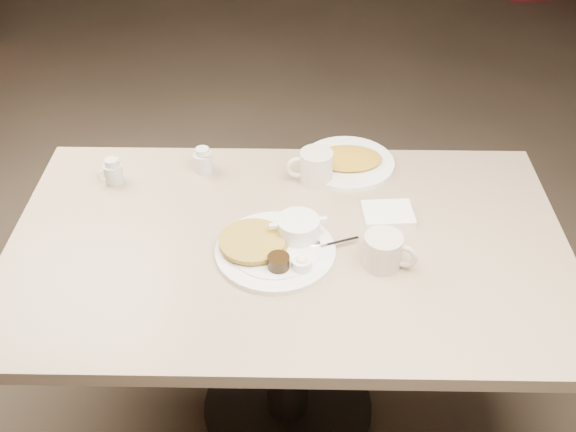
{
  "coord_description": "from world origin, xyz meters",
  "views": [
    {
      "loc": [
        0.02,
        -1.36,
        1.93
      ],
      "look_at": [
        0.0,
        0.02,
        0.82
      ],
      "focal_mm": 42.03,
      "sensor_mm": 36.0,
      "label": 1
    }
  ],
  "objects_px": {
    "creamer_left": "(113,172)",
    "creamer_right": "(203,161)",
    "hash_plate": "(348,161)",
    "main_plate": "(277,244)",
    "diner_table": "(288,286)",
    "coffee_mug_near": "(384,251)",
    "coffee_mug_far": "(315,167)"
  },
  "relations": [
    {
      "from": "main_plate",
      "to": "coffee_mug_far",
      "type": "bearing_deg",
      "value": 71.92
    },
    {
      "from": "creamer_left",
      "to": "creamer_right",
      "type": "distance_m",
      "value": 0.27
    },
    {
      "from": "diner_table",
      "to": "main_plate",
      "type": "bearing_deg",
      "value": -126.48
    },
    {
      "from": "coffee_mug_far",
      "to": "diner_table",
      "type": "bearing_deg",
      "value": -105.11
    },
    {
      "from": "diner_table",
      "to": "creamer_left",
      "type": "height_order",
      "value": "creamer_left"
    },
    {
      "from": "creamer_right",
      "to": "coffee_mug_far",
      "type": "bearing_deg",
      "value": -8.07
    },
    {
      "from": "hash_plate",
      "to": "coffee_mug_far",
      "type": "bearing_deg",
      "value": -140.37
    },
    {
      "from": "main_plate",
      "to": "hash_plate",
      "type": "bearing_deg",
      "value": 62.77
    },
    {
      "from": "creamer_right",
      "to": "hash_plate",
      "type": "relative_size",
      "value": 0.28
    },
    {
      "from": "creamer_right",
      "to": "diner_table",
      "type": "bearing_deg",
      "value": -51.1
    },
    {
      "from": "hash_plate",
      "to": "main_plate",
      "type": "bearing_deg",
      "value": -117.23
    },
    {
      "from": "coffee_mug_far",
      "to": "coffee_mug_near",
      "type": "bearing_deg",
      "value": -64.94
    },
    {
      "from": "hash_plate",
      "to": "creamer_right",
      "type": "bearing_deg",
      "value": -175.09
    },
    {
      "from": "main_plate",
      "to": "creamer_left",
      "type": "bearing_deg",
      "value": 148.79
    },
    {
      "from": "diner_table",
      "to": "main_plate",
      "type": "xyz_separation_m",
      "value": [
        -0.03,
        -0.04,
        0.19
      ]
    },
    {
      "from": "diner_table",
      "to": "main_plate",
      "type": "relative_size",
      "value": 3.65
    },
    {
      "from": "coffee_mug_far",
      "to": "creamer_left",
      "type": "relative_size",
      "value": 1.8
    },
    {
      "from": "creamer_right",
      "to": "hash_plate",
      "type": "bearing_deg",
      "value": 4.91
    },
    {
      "from": "coffee_mug_far",
      "to": "creamer_right",
      "type": "xyz_separation_m",
      "value": [
        -0.34,
        0.05,
        -0.01
      ]
    },
    {
      "from": "main_plate",
      "to": "coffee_mug_far",
      "type": "relative_size",
      "value": 2.86
    },
    {
      "from": "coffee_mug_near",
      "to": "coffee_mug_far",
      "type": "xyz_separation_m",
      "value": [
        -0.17,
        0.36,
        0.0
      ]
    },
    {
      "from": "main_plate",
      "to": "creamer_right",
      "type": "xyz_separation_m",
      "value": [
        -0.23,
        0.36,
        0.01
      ]
    },
    {
      "from": "coffee_mug_near",
      "to": "coffee_mug_far",
      "type": "height_order",
      "value": "coffee_mug_far"
    },
    {
      "from": "creamer_left",
      "to": "creamer_right",
      "type": "relative_size",
      "value": 0.98
    },
    {
      "from": "main_plate",
      "to": "diner_table",
      "type": "bearing_deg",
      "value": 53.52
    },
    {
      "from": "diner_table",
      "to": "coffee_mug_near",
      "type": "distance_m",
      "value": 0.34
    },
    {
      "from": "main_plate",
      "to": "hash_plate",
      "type": "height_order",
      "value": "main_plate"
    },
    {
      "from": "coffee_mug_far",
      "to": "creamer_right",
      "type": "distance_m",
      "value": 0.34
    },
    {
      "from": "creamer_right",
      "to": "hash_plate",
      "type": "distance_m",
      "value": 0.44
    },
    {
      "from": "main_plate",
      "to": "coffee_mug_near",
      "type": "distance_m",
      "value": 0.28
    },
    {
      "from": "diner_table",
      "to": "main_plate",
      "type": "height_order",
      "value": "main_plate"
    },
    {
      "from": "diner_table",
      "to": "creamer_left",
      "type": "bearing_deg",
      "value": 153.41
    }
  ]
}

